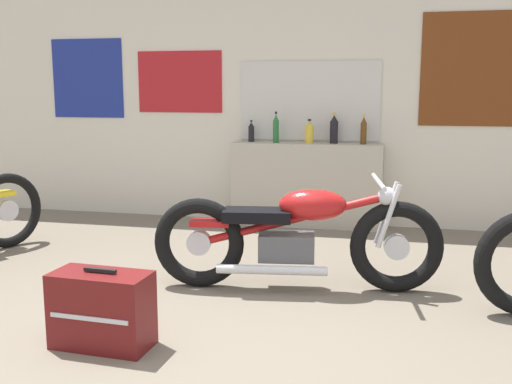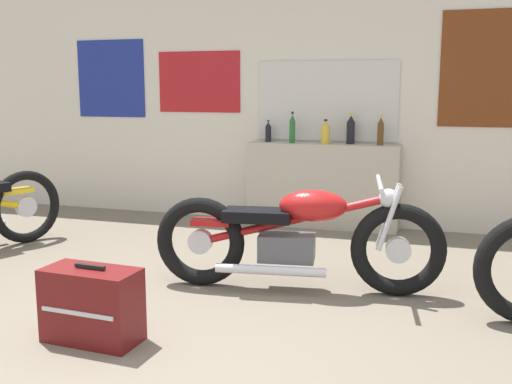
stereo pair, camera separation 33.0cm
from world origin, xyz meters
TOP-DOWN VIEW (x-y plane):
  - ground_plane at (0.00, 0.00)m, footprint 24.00×24.00m
  - wall_back at (0.01, 3.55)m, footprint 10.00×0.07m
  - sill_counter at (0.29, 3.37)m, footprint 1.53×0.28m
  - bottle_leftmost at (-0.30, 3.42)m, footprint 0.06×0.06m
  - bottle_left_center at (-0.02, 3.35)m, footprint 0.06×0.06m
  - bottle_center at (0.32, 3.32)m, footprint 0.09×0.09m
  - bottle_right_center at (0.56, 3.41)m, footprint 0.08×0.08m
  - bottle_rightmost at (0.86, 3.38)m, footprint 0.06×0.06m
  - motorcycle_red at (0.51, 1.37)m, footprint 2.02×0.65m
  - hard_case_darkred at (-0.37, 0.19)m, footprint 0.55×0.30m

SIDE VIEW (x-z plane):
  - ground_plane at x=0.00m, z-range 0.00..0.00m
  - hard_case_darkred at x=-0.37m, z-range -0.01..0.43m
  - motorcycle_red at x=0.51m, z-range -0.01..0.79m
  - sill_counter at x=0.29m, z-range 0.00..0.86m
  - bottle_leftmost at x=-0.30m, z-range 0.84..1.07m
  - bottle_center at x=0.32m, z-range 0.84..1.09m
  - bottle_rightmost at x=0.86m, z-range 0.84..1.14m
  - bottle_right_center at x=0.56m, z-range 0.84..1.15m
  - bottle_left_center at x=-0.02m, z-range 0.84..1.16m
  - wall_back at x=0.01m, z-range 0.00..2.80m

